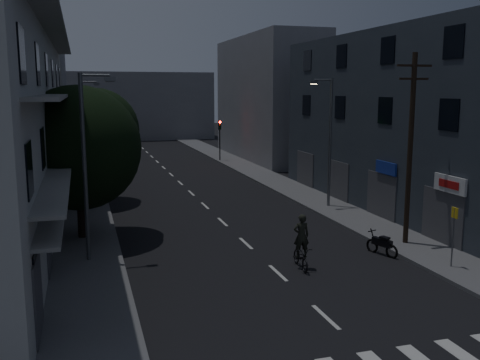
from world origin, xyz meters
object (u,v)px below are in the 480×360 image
motorcycle (382,245)px  cyclist (301,250)px  utility_pole (410,145)px  bus_stop_sign (454,226)px

motorcycle → cyclist: cyclist is taller
motorcycle → cyclist: (-4.28, -0.68, 0.33)m
utility_pole → bus_stop_sign: (-0.22, -3.67, -2.98)m
bus_stop_sign → motorcycle: 3.46m
bus_stop_sign → motorcycle: (-1.68, 2.67, -1.43)m
bus_stop_sign → cyclist: bearing=161.5°
bus_stop_sign → motorcycle: bearing=122.1°
cyclist → motorcycle: bearing=14.5°
utility_pole → motorcycle: utility_pole is taller
bus_stop_sign → cyclist: size_ratio=1.08×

